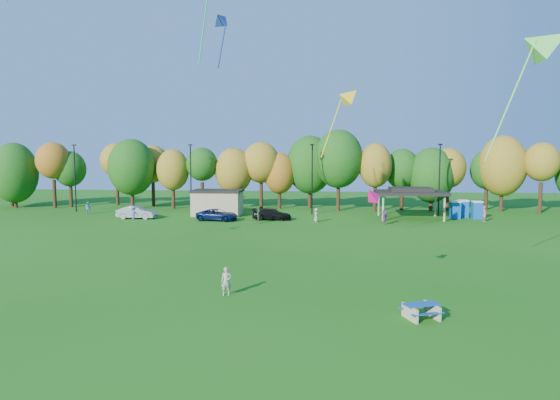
# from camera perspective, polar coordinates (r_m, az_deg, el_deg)

# --- Properties ---
(ground) EXTENTS (160.00, 160.00, 0.00)m
(ground) POSITION_cam_1_polar(r_m,az_deg,el_deg) (25.86, -3.88, -12.33)
(ground) COLOR #19600F
(ground) RESTS_ON ground
(tree_line) EXTENTS (93.57, 10.55, 11.15)m
(tree_line) POSITION_cam_1_polar(r_m,az_deg,el_deg) (70.03, 1.36, 3.73)
(tree_line) COLOR black
(tree_line) RESTS_ON ground
(lamp_posts) EXTENTS (64.50, 0.25, 9.09)m
(lamp_posts) POSITION_cam_1_polar(r_m,az_deg,el_deg) (64.41, 3.69, 2.68)
(lamp_posts) COLOR black
(lamp_posts) RESTS_ON ground
(utility_building) EXTENTS (6.30, 4.30, 3.25)m
(utility_building) POSITION_cam_1_polar(r_m,az_deg,el_deg) (64.17, -7.16, -0.27)
(utility_building) COLOR tan
(utility_building) RESTS_ON ground
(pavilion) EXTENTS (8.20, 6.20, 3.77)m
(pavilion) POSITION_cam_1_polar(r_m,az_deg,el_deg) (62.27, 14.70, 0.89)
(pavilion) COLOR tan
(pavilion) RESTS_ON ground
(porta_potties) EXTENTS (3.75, 2.53, 2.18)m
(porta_potties) POSITION_cam_1_polar(r_m,az_deg,el_deg) (64.62, 20.39, -1.01)
(porta_potties) COLOR #0C4FA8
(porta_potties) RESTS_ON ground
(picnic_table) EXTENTS (2.07, 1.91, 0.73)m
(picnic_table) POSITION_cam_1_polar(r_m,az_deg,el_deg) (25.20, 15.83, -11.99)
(picnic_table) COLOR tan
(picnic_table) RESTS_ON ground
(kite_flyer) EXTENTS (0.63, 0.46, 1.58)m
(kite_flyer) POSITION_cam_1_polar(r_m,az_deg,el_deg) (28.13, -6.16, -9.22)
(kite_flyer) COLOR tan
(kite_flyer) RESTS_ON ground
(car_a) EXTENTS (4.30, 1.78, 1.46)m
(car_a) POSITION_cam_1_polar(r_m,az_deg,el_deg) (64.26, -16.06, -1.25)
(car_a) COLOR white
(car_a) RESTS_ON ground
(car_b) EXTENTS (4.67, 1.68, 1.53)m
(car_b) POSITION_cam_1_polar(r_m,az_deg,el_deg) (62.73, -16.07, -1.37)
(car_b) COLOR #9F9FA4
(car_b) RESTS_ON ground
(car_c) EXTENTS (5.19, 2.99, 1.36)m
(car_c) POSITION_cam_1_polar(r_m,az_deg,el_deg) (59.08, -7.16, -1.69)
(car_c) COLOR #0B1A46
(car_c) RESTS_ON ground
(car_d) EXTENTS (4.66, 1.90, 1.35)m
(car_d) POSITION_cam_1_polar(r_m,az_deg,el_deg) (59.23, -0.94, -1.64)
(car_d) COLOR black
(car_d) RESTS_ON ground
(far_person_0) EXTENTS (1.15, 0.87, 1.57)m
(far_person_0) POSITION_cam_1_polar(r_m,az_deg,el_deg) (62.07, -16.40, -1.43)
(far_person_0) COLOR #525EB4
(far_person_0) RESTS_ON ground
(far_person_1) EXTENTS (0.85, 1.60, 1.65)m
(far_person_1) POSITION_cam_1_polar(r_m,az_deg,el_deg) (56.36, 11.85, -1.95)
(far_person_1) COLOR #9A4089
(far_person_1) RESTS_ON ground
(far_person_2) EXTENTS (0.57, 1.11, 1.82)m
(far_person_2) POSITION_cam_1_polar(r_m,az_deg,el_deg) (56.14, -2.44, -1.78)
(far_person_2) COLOR #506B41
(far_person_2) RESTS_ON ground
(far_person_3) EXTENTS (0.49, 0.70, 1.83)m
(far_person_3) POSITION_cam_1_polar(r_m,az_deg,el_deg) (62.30, 22.32, -1.47)
(far_person_3) COLOR #C05A80
(far_person_3) RESTS_ON ground
(far_person_4) EXTENTS (0.86, 0.72, 1.60)m
(far_person_4) POSITION_cam_1_polar(r_m,az_deg,el_deg) (69.81, -21.09, -0.83)
(far_person_4) COLOR #548EBA
(far_person_4) RESTS_ON ground
(far_person_5) EXTENTS (0.56, 0.82, 1.63)m
(far_person_5) POSITION_cam_1_polar(r_m,az_deg,el_deg) (57.45, 4.15, -1.73)
(far_person_5) COLOR #7AA571
(far_person_5) RESTS_ON ground
(kite_2) EXTENTS (1.48, 1.44, 1.18)m
(kite_2) POSITION_cam_1_polar(r_m,az_deg,el_deg) (28.26, 10.45, 0.60)
(kite_2) COLOR #ED0D6D
(kite_4) EXTENTS (1.75, 2.88, 4.58)m
(kite_4) POSITION_cam_1_polar(r_m,az_deg,el_deg) (42.29, -6.56, 19.76)
(kite_4) COLOR navy
(kite_11) EXTENTS (3.38, 2.02, 5.56)m
(kite_11) POSITION_cam_1_polar(r_m,az_deg,el_deg) (38.41, 8.05, 11.63)
(kite_11) COLOR yellow
(kite_12) EXTENTS (4.82, 2.33, 7.89)m
(kite_12) POSITION_cam_1_polar(r_m,az_deg,el_deg) (32.24, 28.55, 15.38)
(kite_12) COLOR #60DC4D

